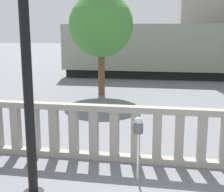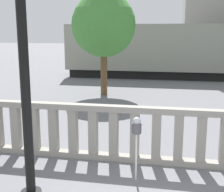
{
  "view_description": "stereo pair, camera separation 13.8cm",
  "coord_description": "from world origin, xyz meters",
  "views": [
    {
      "loc": [
        0.16,
        -3.63,
        2.98
      ],
      "look_at": [
        -1.22,
        4.24,
        1.34
      ],
      "focal_mm": 50.0,
      "sensor_mm": 36.0,
      "label": 1
    },
    {
      "loc": [
        0.3,
        -3.6,
        2.98
      ],
      "look_at": [
        -1.22,
        4.24,
        1.34
      ],
      "focal_mm": 50.0,
      "sensor_mm": 36.0,
      "label": 2
    }
  ],
  "objects": [
    {
      "name": "parking_meter",
      "position": [
        -0.35,
        2.33,
        1.08
      ],
      "size": [
        0.2,
        0.2,
        1.33
      ],
      "color": "silver",
      "rests_on": "ground"
    },
    {
      "name": "tree_left",
      "position": [
        -2.93,
        10.95,
        3.3
      ],
      "size": [
        3.01,
        3.01,
        4.82
      ],
      "color": "brown",
      "rests_on": "ground"
    },
    {
      "name": "balustrade",
      "position": [
        -0.0,
        3.24,
        0.66
      ],
      "size": [
        12.62,
        0.24,
        1.33
      ],
      "color": "gray",
      "rests_on": "ground"
    },
    {
      "name": "lamppost",
      "position": [
        -2.1,
        1.14,
        3.17
      ],
      "size": [
        0.39,
        0.39,
        5.73
      ],
      "color": "black",
      "rests_on": "ground"
    }
  ]
}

